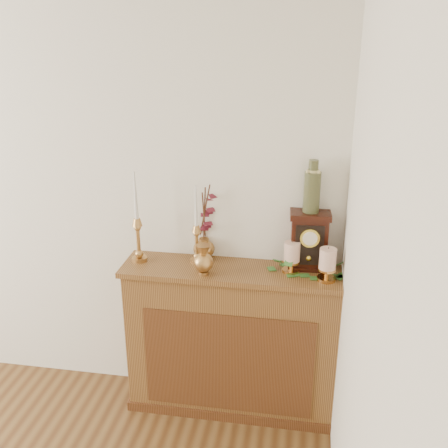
% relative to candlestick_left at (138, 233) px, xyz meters
% --- Properties ---
extents(console_shelf, '(1.24, 0.34, 0.93)m').
position_rel_candlestick_left_xyz_m(console_shelf, '(0.54, -0.01, -0.67)').
color(console_shelf, brown).
rests_on(console_shelf, ground).
extents(candlestick_left, '(0.09, 0.09, 0.53)m').
position_rel_candlestick_left_xyz_m(candlestick_left, '(0.00, 0.00, 0.00)').
color(candlestick_left, tan).
rests_on(candlestick_left, console_shelf).
extents(candlestick_center, '(0.08, 0.08, 0.46)m').
position_rel_candlestick_left_xyz_m(candlestick_center, '(0.33, 0.04, -0.02)').
color(candlestick_center, tan).
rests_on(candlestick_center, console_shelf).
extents(bud_vase, '(0.11, 0.11, 0.17)m').
position_rel_candlestick_left_xyz_m(bud_vase, '(0.40, -0.11, -0.09)').
color(bud_vase, tan).
rests_on(bud_vase, console_shelf).
extents(ginger_jar, '(0.19, 0.20, 0.46)m').
position_rel_candlestick_left_xyz_m(ginger_jar, '(0.37, 0.13, 0.03)').
color(ginger_jar, tan).
rests_on(ginger_jar, console_shelf).
extents(pillar_candle_left, '(0.10, 0.10, 0.19)m').
position_rel_candlestick_left_xyz_m(pillar_candle_left, '(0.86, -0.00, -0.08)').
color(pillar_candle_left, '#CA9046').
rests_on(pillar_candle_left, console_shelf).
extents(pillar_candle_right, '(0.10, 0.10, 0.19)m').
position_rel_candlestick_left_xyz_m(pillar_candle_right, '(1.05, -0.07, -0.07)').
color(pillar_candle_right, '#CA9046').
rests_on(pillar_candle_right, console_shelf).
extents(ivy_garland, '(0.44, 0.19, 0.08)m').
position_rel_candlestick_left_xyz_m(ivy_garland, '(0.92, -0.00, -0.16)').
color(ivy_garland, '#326727').
rests_on(ivy_garland, console_shelf).
extents(mantel_clock, '(0.23, 0.17, 0.33)m').
position_rel_candlestick_left_xyz_m(mantel_clock, '(0.95, 0.08, -0.01)').
color(mantel_clock, '#330E0A').
rests_on(mantel_clock, console_shelf).
extents(ceramic_vase, '(0.09, 0.09, 0.28)m').
position_rel_candlestick_left_xyz_m(ceramic_vase, '(0.95, 0.08, 0.28)').
color(ceramic_vase, '#193324').
rests_on(ceramic_vase, mantel_clock).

